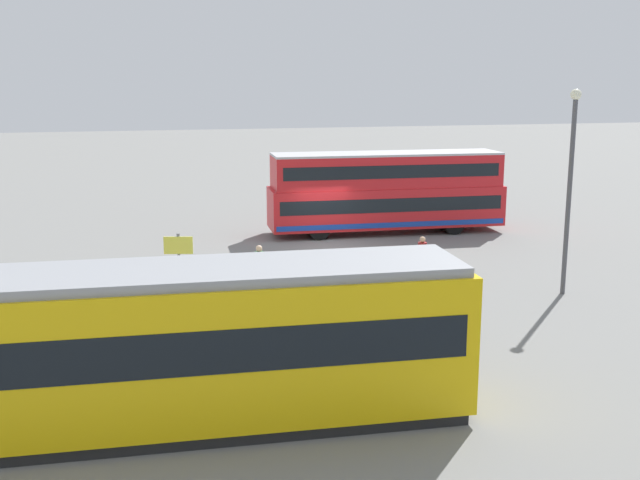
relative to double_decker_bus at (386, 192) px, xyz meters
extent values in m
plane|color=slate|center=(3.46, 2.39, -1.98)|extent=(160.00, 160.00, 0.00)
cube|color=red|center=(-0.01, 0.00, -0.69)|extent=(11.27, 3.06, 1.88)
cube|color=red|center=(-0.01, 0.00, 1.01)|extent=(10.93, 2.94, 1.51)
cube|color=black|center=(-0.01, 0.00, -0.46)|extent=(10.72, 3.06, 0.64)
cube|color=black|center=(-0.01, 0.00, 1.08)|extent=(10.38, 2.94, 0.60)
cube|color=#193FA5|center=(-0.01, 0.00, -1.38)|extent=(11.05, 3.08, 0.24)
cube|color=#B2B2B7|center=(-0.01, 0.00, 1.81)|extent=(10.93, 2.94, 0.10)
cylinder|color=black|center=(3.45, -0.19, -1.48)|extent=(1.13, 2.45, 1.00)
cylinder|color=black|center=(-3.07, 0.17, -1.48)|extent=(1.13, 2.45, 1.00)
cube|color=#E5B70C|center=(12.54, 18.52, -0.23)|extent=(15.35, 3.40, 3.00)
cube|color=black|center=(12.54, 18.52, 0.07)|extent=(14.75, 3.40, 0.90)
cube|color=gray|center=(12.54, 18.52, 1.37)|extent=(15.04, 3.18, 0.20)
cube|color=black|center=(12.54, 18.52, -1.85)|extent=(15.04, 3.26, 0.25)
cylinder|color=#4C3F2D|center=(7.67, 8.79, -1.56)|extent=(0.14, 0.14, 0.83)
cylinder|color=#4C3F2D|center=(7.71, 9.01, -1.56)|extent=(0.14, 0.14, 0.83)
cylinder|color=#335938|center=(7.69, 8.90, -0.83)|extent=(0.37, 0.37, 0.64)
sphere|color=beige|center=(7.69, 8.90, -0.40)|extent=(0.22, 0.22, 0.22)
cylinder|color=#33384C|center=(1.73, 8.73, -1.58)|extent=(0.14, 0.14, 0.80)
cylinder|color=#33384C|center=(1.53, 8.64, -1.58)|extent=(0.14, 0.14, 0.80)
cylinder|color=maroon|center=(1.63, 8.68, -0.87)|extent=(0.42, 0.42, 0.62)
sphere|color=tan|center=(1.63, 8.68, -0.45)|extent=(0.22, 0.22, 0.22)
cube|color=gray|center=(6.53, 8.66, -0.93)|extent=(7.32, 0.48, 0.06)
cube|color=gray|center=(6.53, 8.66, -1.43)|extent=(7.32, 0.48, 0.06)
cylinder|color=gray|center=(2.87, 8.88, -1.45)|extent=(0.07, 0.07, 1.05)
cylinder|color=gray|center=(6.53, 8.66, -1.45)|extent=(0.07, 0.07, 1.05)
cylinder|color=gray|center=(10.19, 8.45, -1.45)|extent=(0.07, 0.07, 1.05)
cylinder|color=slate|center=(10.41, 9.12, -0.84)|extent=(0.10, 0.10, 2.28)
cube|color=#D8D84C|center=(10.42, 9.16, -0.09)|extent=(0.94, 0.27, 0.58)
cylinder|color=#4C4C51|center=(-2.40, 11.57, 1.32)|extent=(0.16, 0.16, 6.59)
sphere|color=#F2EFCC|center=(-2.40, 11.57, 4.76)|extent=(0.36, 0.36, 0.36)
camera|label=1|loc=(11.99, 33.98, 5.28)|focal=42.79mm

